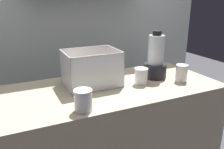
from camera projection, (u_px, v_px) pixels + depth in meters
counter at (112, 146)px, 1.63m from camera, size 1.40×0.64×0.90m
back_wall_unit at (75, 19)px, 2.04m from camera, size 2.60×0.24×2.50m
carrot_display_bin at (92, 74)px, 1.50m from camera, size 0.34×0.26×0.23m
blender_pitcher at (155, 60)px, 1.62m from camera, size 0.16×0.16×0.33m
juice_cup_beet_far_left at (83, 101)px, 1.15m from camera, size 0.09×0.09×0.11m
juice_cup_beet_left at (141, 77)px, 1.52m from camera, size 0.09×0.09×0.11m
juice_cup_mango_middle at (181, 74)px, 1.57m from camera, size 0.08×0.08×0.12m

